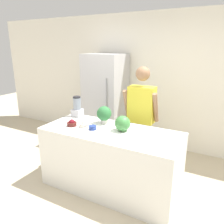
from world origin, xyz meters
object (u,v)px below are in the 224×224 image
person (141,118)px  bowl_cream (85,124)px  refrigerator (106,100)px  potted_plant (104,114)px  bowl_cherries (72,123)px  bowl_small_blue (93,128)px  blender (77,107)px  watermelon (123,123)px

person → bowl_cream: 0.95m
refrigerator → potted_plant: bearing=-61.4°
refrigerator → potted_plant: (0.62, -1.13, 0.11)m
bowl_cherries → bowl_small_blue: bearing=2.7°
person → blender: bearing=-155.9°
refrigerator → bowl_small_blue: size_ratio=18.20×
blender → bowl_cherries: bearing=-63.4°
bowl_cherries → potted_plant: potted_plant is taller
refrigerator → blender: 1.05m
refrigerator → blender: (0.06, -1.04, 0.11)m
watermelon → bowl_small_blue: size_ratio=2.05×
watermelon → potted_plant: bearing=155.3°
potted_plant → blender: bearing=170.6°
refrigerator → bowl_small_blue: bearing=-67.0°
bowl_cherries → bowl_cream: bowl_cream is taller
bowl_cherries → potted_plant: 0.48m
refrigerator → watermelon: (1.00, -1.31, 0.08)m
person → blender: person is taller
bowl_cream → refrigerator: bearing=108.1°
bowl_cream → bowl_small_blue: (0.15, -0.04, -0.01)m
person → potted_plant: size_ratio=6.51×
bowl_cream → watermelon: bearing=8.7°
potted_plant → person: bearing=53.2°
bowl_small_blue → person: bearing=63.8°
watermelon → bowl_cream: watermelon is taller
bowl_small_blue → potted_plant: 0.32m
refrigerator → potted_plant: refrigerator is taller
person → potted_plant: person is taller
watermelon → bowl_small_blue: (-0.39, -0.12, -0.09)m
bowl_cherries → blender: 0.46m
blender → bowl_cream: bearing=-41.9°
bowl_cherries → blender: bearing=116.6°
watermelon → potted_plant: size_ratio=0.80×
bowl_cherries → bowl_small_blue: (0.34, 0.02, -0.01)m
bowl_cream → blender: (-0.39, 0.35, 0.11)m
watermelon → bowl_small_blue: bearing=-163.2°
bowl_small_blue → potted_plant: potted_plant is taller
bowl_cherries → refrigerator: bearing=100.4°
refrigerator → person: size_ratio=1.09×
potted_plant → bowl_cherries: bearing=-138.7°
refrigerator → bowl_small_blue: 1.55m
person → bowl_cream: person is taller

